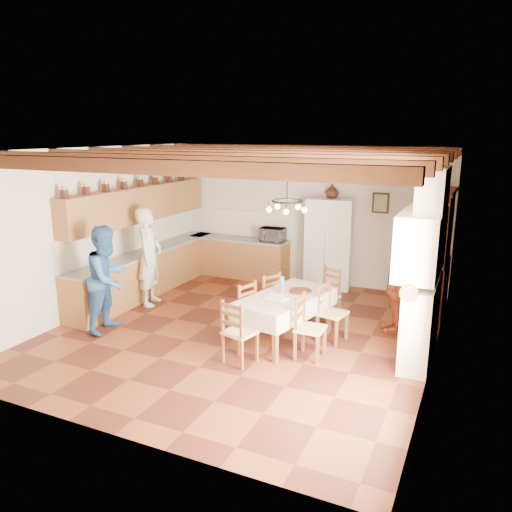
{
  "coord_description": "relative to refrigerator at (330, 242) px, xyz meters",
  "views": [
    {
      "loc": [
        3.47,
        -7.02,
        3.27
      ],
      "look_at": [
        0.1,
        0.3,
        1.25
      ],
      "focal_mm": 35.0,
      "sensor_mm": 36.0,
      "label": 1
    }
  ],
  "objects": [
    {
      "name": "wall_right",
      "position": [
        2.46,
        -3.12,
        0.54
      ],
      "size": [
        0.02,
        6.5,
        3.0
      ],
      "primitive_type": "cube",
      "color": "beige",
      "rests_on": "ground"
    },
    {
      "name": "chair_end_far",
      "position": [
        0.53,
        -2.06,
        -0.48
      ],
      "size": [
        0.56,
        0.55,
        0.96
      ],
      "primitive_type": null,
      "rotation": [
        0.0,
        0.0,
        -0.48
      ],
      "color": "brown",
      "rests_on": "floor"
    },
    {
      "name": "chair_right_near",
      "position": [
        0.79,
        -3.6,
        -0.48
      ],
      "size": [
        0.4,
        0.42,
        0.96
      ],
      "primitive_type": null,
      "rotation": [
        0.0,
        0.0,
        1.58
      ],
      "color": "brown",
      "rests_on": "floor"
    },
    {
      "name": "lower_cabinets_back",
      "position": [
        -2.1,
        -0.17,
        -0.53
      ],
      "size": [
        2.3,
        0.6,
        0.86
      ],
      "primitive_type": "cube",
      "color": "brown",
      "rests_on": "ground"
    },
    {
      "name": "wall_picture",
      "position": [
        1.0,
        0.11,
        0.89
      ],
      "size": [
        0.34,
        0.03,
        0.42
      ],
      "primitive_type": "cube",
      "color": "black",
      "rests_on": "ground"
    },
    {
      "name": "wall_left",
      "position": [
        -3.56,
        -3.12,
        0.54
      ],
      "size": [
        0.02,
        6.5,
        3.0
      ],
      "primitive_type": "cube",
      "color": "beige",
      "rests_on": "ground"
    },
    {
      "name": "upper_cabinets",
      "position": [
        -3.38,
        -2.07,
        0.89
      ],
      "size": [
        0.35,
        4.2,
        0.7
      ],
      "primitive_type": "cube",
      "color": "brown",
      "rests_on": "ground"
    },
    {
      "name": "ceiling_beams",
      "position": [
        -0.55,
        -3.12,
        1.95
      ],
      "size": [
        6.0,
        6.3,
        0.16
      ],
      "primitive_type": null,
      "color": "#3A1F0E",
      "rests_on": "ground"
    },
    {
      "name": "chandelier",
      "position": [
        0.22,
        -3.14,
        1.29
      ],
      "size": [
        0.47,
        0.47,
        0.03
      ],
      "primitive_type": "torus",
      "color": "black",
      "rests_on": "ground"
    },
    {
      "name": "ceiling",
      "position": [
        -0.55,
        -3.12,
        2.05
      ],
      "size": [
        6.0,
        6.5,
        0.02
      ],
      "primitive_type": "cube",
      "color": "white",
      "rests_on": "ground"
    },
    {
      "name": "person_woman_blue",
      "position": [
        -2.63,
        -3.97,
        -0.06
      ],
      "size": [
        0.74,
        0.91,
        1.79
      ],
      "primitive_type": "imported",
      "rotation": [
        0.0,
        0.0,
        1.64
      ],
      "color": "#2F5C95",
      "rests_on": "floor"
    },
    {
      "name": "fireplace",
      "position": [
        2.17,
        -2.92,
        0.44
      ],
      "size": [
        0.56,
        1.6,
        2.8
      ],
      "primitive_type": null,
      "color": "beige",
      "rests_on": "ground"
    },
    {
      "name": "countertop_left",
      "position": [
        -3.25,
        -2.07,
        -0.08
      ],
      "size": [
        0.62,
        4.3,
        0.04
      ],
      "primitive_type": "cube",
      "color": "gray",
      "rests_on": "lower_cabinets_left"
    },
    {
      "name": "floor",
      "position": [
        -0.55,
        -3.12,
        -0.97
      ],
      "size": [
        6.0,
        6.5,
        0.02
      ],
      "primitive_type": "cube",
      "color": "#4E1F14",
      "rests_on": "ground"
    },
    {
      "name": "chair_right_far",
      "position": [
        0.91,
        -2.85,
        -0.48
      ],
      "size": [
        0.47,
        0.49,
        0.96
      ],
      "primitive_type": null,
      "rotation": [
        0.0,
        0.0,
        1.37
      ],
      "color": "brown",
      "rests_on": "floor"
    },
    {
      "name": "chair_end_near",
      "position": [
        -0.09,
        -4.16,
        -0.48
      ],
      "size": [
        0.51,
        0.49,
        0.96
      ],
      "primitive_type": null,
      "rotation": [
        0.0,
        0.0,
        2.89
      ],
      "color": "brown",
      "rests_on": "floor"
    },
    {
      "name": "fridge_vase",
      "position": [
        0.0,
        0.0,
        1.1
      ],
      "size": [
        0.36,
        0.36,
        0.29
      ],
      "primitive_type": "imported",
      "rotation": [
        0.0,
        0.0,
        0.33
      ],
      "color": "#3B190F",
      "rests_on": "refrigerator"
    },
    {
      "name": "lower_cabinets_left",
      "position": [
        -3.25,
        -2.07,
        -0.53
      ],
      "size": [
        0.6,
        4.3,
        0.86
      ],
      "primitive_type": "cube",
      "color": "brown",
      "rests_on": "ground"
    },
    {
      "name": "person_man",
      "position": [
        -2.79,
        -2.61,
        -0.01
      ],
      "size": [
        0.65,
        0.8,
        1.9
      ],
      "primitive_type": "imported",
      "rotation": [
        0.0,
        0.0,
        1.89
      ],
      "color": "silver",
      "rests_on": "floor"
    },
    {
      "name": "refrigerator",
      "position": [
        0.0,
        0.0,
        0.0
      ],
      "size": [
        1.04,
        0.89,
        1.92
      ],
      "primitive_type": "cube",
      "rotation": [
        0.0,
        0.0,
        0.12
      ],
      "color": "white",
      "rests_on": "floor"
    },
    {
      "name": "microwave",
      "position": [
        -1.27,
        -0.17,
        0.09
      ],
      "size": [
        0.55,
        0.38,
        0.3
      ],
      "primitive_type": "imported",
      "rotation": [
        0.0,
        0.0,
        0.02
      ],
      "color": "silver",
      "rests_on": "countertop_back"
    },
    {
      "name": "backsplash_left",
      "position": [
        -3.54,
        -2.07,
        0.24
      ],
      "size": [
        0.03,
        4.3,
        0.6
      ],
      "primitive_type": "cube",
      "color": "beige",
      "rests_on": "ground"
    },
    {
      "name": "hutch",
      "position": [
        2.2,
        -1.05,
        0.19
      ],
      "size": [
        0.54,
        1.27,
        2.3
      ],
      "primitive_type": null,
      "rotation": [
        0.0,
        0.0,
        -0.01
      ],
      "color": "#3B190F",
      "rests_on": "floor"
    },
    {
      "name": "dining_table",
      "position": [
        0.22,
        -3.14,
        -0.28
      ],
      "size": [
        1.25,
        1.88,
        0.76
      ],
      "rotation": [
        0.0,
        0.0,
        -0.23
      ],
      "color": "silver",
      "rests_on": "floor"
    },
    {
      "name": "wall_back",
      "position": [
        -0.55,
        0.14,
        0.54
      ],
      "size": [
        6.0,
        0.02,
        3.0
      ],
      "primitive_type": "cube",
      "color": "beige",
      "rests_on": "ground"
    },
    {
      "name": "chair_left_near",
      "position": [
        -0.5,
        -3.33,
        -0.48
      ],
      "size": [
        0.51,
        0.52,
        0.96
      ],
      "primitive_type": null,
      "rotation": [
        0.0,
        0.0,
        -1.89
      ],
      "color": "brown",
      "rests_on": "floor"
    },
    {
      "name": "countertop_back",
      "position": [
        -2.1,
        -0.17,
        -0.08
      ],
      "size": [
        2.34,
        0.62,
        0.04
      ],
      "primitive_type": "cube",
      "color": "gray",
      "rests_on": "lower_cabinets_back"
    },
    {
      "name": "wall_front",
      "position": [
        -0.55,
        -6.38,
        0.54
      ],
      "size": [
        6.0,
        0.02,
        3.0
      ],
      "primitive_type": "cube",
      "color": "beige",
      "rests_on": "ground"
    },
    {
      "name": "chair_left_far",
      "position": [
        -0.35,
        -2.68,
        -0.48
      ],
      "size": [
        0.54,
        0.55,
        0.96
      ],
      "primitive_type": null,
      "rotation": [
        0.0,
        0.0,
        -2.0
      ],
      "color": "brown",
      "rests_on": "floor"
    },
    {
      "name": "person_woman_red",
      "position": [
        1.73,
        -2.04,
        -0.22
      ],
      "size": [
        0.63,
        0.93,
        1.47
      ],
      "primitive_type": "imported",
      "rotation": [
        0.0,
        0.0,
        -1.22
      ],
      "color": "#A83F20",
      "rests_on": "floor"
    },
    {
      "name": "backsplash_back",
      "position": [
        -2.1,
        0.12,
        0.24
      ],
      "size": [
        2.3,
        0.03,
        0.6
      ],
      "primitive_type": "cube",
      "color": "beige",
      "rests_on": "ground"
    }
  ]
}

